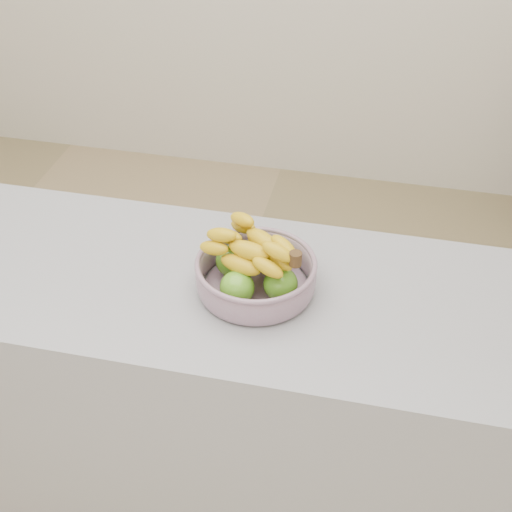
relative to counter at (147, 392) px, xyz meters
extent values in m
plane|color=tan|center=(0.00, 0.04, -0.45)|extent=(4.00, 4.00, 0.00)
cube|color=#95969D|center=(0.00, 0.00, 0.00)|extent=(2.00, 0.60, 0.90)
cylinder|color=#99A5B8|center=(0.32, 0.00, 0.46)|extent=(0.25, 0.25, 0.01)
torus|color=#99A5B8|center=(0.32, 0.00, 0.53)|extent=(0.29, 0.29, 0.01)
sphere|color=#3B8D18|center=(0.29, -0.07, 0.50)|extent=(0.08, 0.08, 0.08)
sphere|color=#3B8D18|center=(0.39, -0.03, 0.50)|extent=(0.08, 0.08, 0.08)
sphere|color=#3B8D18|center=(0.35, 0.07, 0.50)|extent=(0.08, 0.08, 0.08)
sphere|color=#3B8D18|center=(0.26, 0.03, 0.50)|extent=(0.08, 0.08, 0.08)
ellipsoid|color=yellow|center=(0.29, -0.04, 0.55)|extent=(0.19, 0.10, 0.04)
ellipsoid|color=yellow|center=(0.31, 0.00, 0.55)|extent=(0.18, 0.11, 0.04)
ellipsoid|color=yellow|center=(0.33, 0.05, 0.55)|extent=(0.18, 0.13, 0.04)
ellipsoid|color=yellow|center=(0.31, -0.02, 0.58)|extent=(0.19, 0.08, 0.04)
ellipsoid|color=yellow|center=(0.33, 0.02, 0.58)|extent=(0.17, 0.14, 0.04)
cylinder|color=#3E2913|center=(0.42, -0.05, 0.59)|extent=(0.03, 0.03, 0.03)
camera|label=1|loc=(0.61, -1.27, 1.56)|focal=50.00mm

